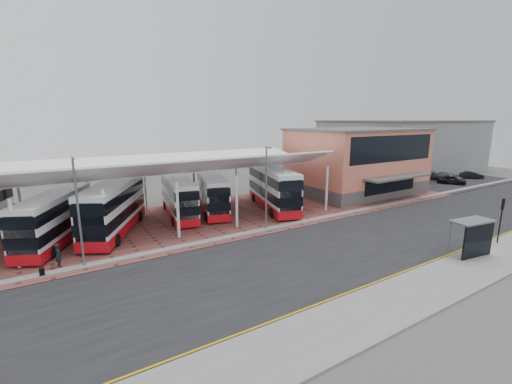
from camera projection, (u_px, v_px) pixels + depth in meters
ground at (289, 255)px, 27.12m from camera, size 140.00×140.00×0.00m
road at (297, 260)px, 26.29m from camera, size 120.00×14.00×0.02m
forecourt at (233, 214)px, 38.90m from camera, size 72.00×16.00×0.06m
sidewalk at (385, 306)px, 19.66m from camera, size 120.00×4.00×0.14m
north_kerb at (249, 233)px, 32.23m from camera, size 120.00×0.80×0.14m
carpark_surface at (458, 182)px, 58.31m from camera, size 22.00×10.00×0.08m
yellow_line_near at (358, 292)px, 21.32m from camera, size 120.00×0.12×0.01m
yellow_line_far at (354, 290)px, 21.57m from camera, size 120.00×0.12×0.01m
canopy at (158, 168)px, 34.29m from camera, size 37.00×11.63×7.07m
terminal at (357, 160)px, 49.63m from camera, size 18.40×14.40×9.25m
warehouse at (403, 145)px, 70.89m from camera, size 30.50×20.50×10.25m
lamp_west at (78, 209)px, 24.09m from camera, size 0.16×0.90×8.07m
lamp_east at (266, 186)px, 32.43m from camera, size 0.16×0.90×8.07m
bus_1 at (55, 219)px, 29.19m from camera, size 6.82×10.48×4.33m
bus_2 at (114, 208)px, 31.92m from camera, size 7.76×11.34×4.72m
bus_3 at (179, 197)px, 37.39m from camera, size 4.19×10.56×4.25m
bus_4 at (212, 194)px, 39.23m from camera, size 5.34×10.57×4.26m
bus_5 at (273, 188)px, 40.72m from camera, size 6.02×12.15×4.89m
pedestrian at (58, 255)px, 24.77m from camera, size 0.61×0.74×1.76m
suitcase at (42, 272)px, 23.34m from camera, size 0.33×0.23×0.56m
carpark_car_a at (452, 180)px, 56.14m from camera, size 3.51×4.51×1.44m
carpark_car_b at (448, 177)px, 58.91m from camera, size 3.56×5.30×1.42m
carpark_car_c at (472, 175)px, 61.29m from camera, size 3.65×3.47×1.23m
bus_shelter at (477, 234)px, 26.49m from camera, size 3.67×2.11×2.79m
traffic_signal_west at (502, 213)px, 28.98m from camera, size 0.30×0.25×3.90m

